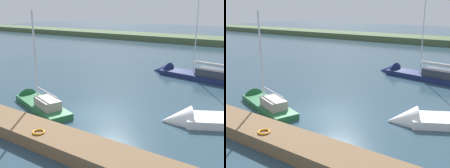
{
  "view_description": "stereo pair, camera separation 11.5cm",
  "coord_description": "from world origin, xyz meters",
  "views": [
    {
      "loc": [
        -10.87,
        13.75,
        6.96
      ],
      "look_at": [
        -0.29,
        -1.67,
        1.77
      ],
      "focal_mm": 44.16,
      "sensor_mm": 36.0,
      "label": 1
    },
    {
      "loc": [
        -10.96,
        13.69,
        6.96
      ],
      "look_at": [
        -0.29,
        -1.67,
        1.77
      ],
      "focal_mm": 44.16,
      "sensor_mm": 36.0,
      "label": 2
    }
  ],
  "objects": [
    {
      "name": "ground_plane",
      "position": [
        0.0,
        0.0,
        0.0
      ],
      "size": [
        200.0,
        200.0,
        0.0
      ],
      "primitive_type": "plane",
      "color": "#2D4756"
    },
    {
      "name": "dock_pier",
      "position": [
        0.0,
        4.68,
        0.34
      ],
      "size": [
        25.86,
        2.16,
        0.69
      ],
      "primitive_type": "cube",
      "color": "brown",
      "rests_on": "ground_plane"
    },
    {
      "name": "life_ring_buoy",
      "position": [
        -0.32,
        5.11,
        0.74
      ],
      "size": [
        0.66,
        0.66,
        0.1
      ],
      "primitive_type": "torus",
      "color": "orange",
      "rests_on": "dock_pier"
    },
    {
      "name": "sailboat_outer_mooring",
      "position": [
        -1.61,
        -13.73,
        0.17
      ],
      "size": [
        10.16,
        3.98,
        11.61
      ],
      "rotation": [
        0.0,
        0.0,
        -0.18
      ],
      "color": "navy",
      "rests_on": "ground_plane"
    },
    {
      "name": "sailboat_near_dock",
      "position": [
        -7.46,
        -2.97,
        0.18
      ],
      "size": [
        8.31,
        5.68,
        9.99
      ],
      "rotation": [
        0.0,
        0.0,
        0.49
      ],
      "color": "white",
      "rests_on": "ground_plane"
    },
    {
      "name": "sailboat_far_right",
      "position": [
        4.57,
        1.07,
        0.12
      ],
      "size": [
        7.46,
        3.88,
        7.63
      ],
      "rotation": [
        0.0,
        0.0,
        -0.32
      ],
      "color": "#236638",
      "rests_on": "ground_plane"
    }
  ]
}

